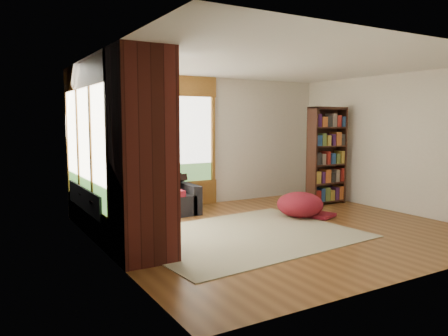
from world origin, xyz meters
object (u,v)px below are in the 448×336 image
sectional_sofa (127,205)px  pouf (300,204)px  area_rug (245,235)px  dog_tan (147,175)px  bookshelf (327,156)px  brick_chimney (142,156)px  dog_brindle (134,187)px

sectional_sofa → pouf: sectional_sofa is taller
area_rug → dog_tan: dog_tan is taller
sectional_sofa → pouf: (2.81, -1.17, -0.07)m
bookshelf → pouf: bearing=-151.6°
pouf → dog_tan: size_ratio=0.90×
brick_chimney → sectional_sofa: 2.32m
area_rug → pouf: size_ratio=3.98×
area_rug → bookshelf: bearing=24.0°
pouf → area_rug: bearing=-159.8°
pouf → dog_tan: 2.79m
area_rug → sectional_sofa: bearing=125.7°
brick_chimney → pouf: brick_chimney is taller
sectional_sofa → area_rug: (1.25, -1.74, -0.30)m
dog_tan → area_rug: bearing=-108.6°
bookshelf → sectional_sofa: bearing=173.3°
area_rug → dog_brindle: dog_brindle is taller
brick_chimney → dog_tan: 2.46m
area_rug → bookshelf: bookshelf is taller
sectional_sofa → area_rug: bearing=-57.3°
brick_chimney → dog_brindle: 1.37m
sectional_sofa → bookshelf: (4.09, -0.48, 0.70)m
sectional_sofa → bookshelf: size_ratio=1.10×
pouf → bookshelf: bearing=28.4°
dog_tan → brick_chimney: bearing=-153.0°
bookshelf → dog_tan: bearing=169.6°
dog_brindle → pouf: bearing=-86.9°
brick_chimney → pouf: bearing=15.0°
dog_brindle → area_rug: bearing=-113.4°
brick_chimney → dog_tan: brick_chimney is taller
brick_chimney → dog_tan: (0.88, 2.24, -0.53)m
brick_chimney → area_rug: brick_chimney is taller
brick_chimney → bookshelf: size_ratio=1.30×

